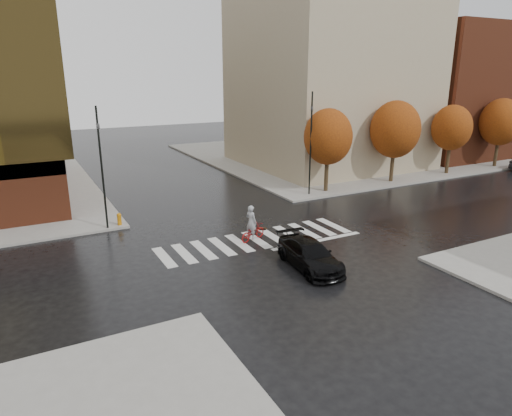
{
  "coord_description": "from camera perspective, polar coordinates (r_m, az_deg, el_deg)",
  "views": [
    {
      "loc": [
        -11.66,
        -21.32,
        9.39
      ],
      "look_at": [
        -0.14,
        0.3,
        2.0
      ],
      "focal_mm": 32.0,
      "sensor_mm": 36.0,
      "label": 1
    }
  ],
  "objects": [
    {
      "name": "crosswalk",
      "position": [
        26.46,
        0.07,
        -3.98
      ],
      "size": [
        12.0,
        3.0,
        0.01
      ],
      "primitive_type": "cube",
      "color": "silver",
      "rests_on": "ground"
    },
    {
      "name": "fire_hydrant",
      "position": [
        29.63,
        -16.73,
        -1.25
      ],
      "size": [
        0.28,
        0.28,
        0.77
      ],
      "color": "#C0730B",
      "rests_on": "sidewalk_nw"
    },
    {
      "name": "cyclist",
      "position": [
        26.15,
        -0.48,
        -2.58
      ],
      "size": [
        1.96,
        1.26,
        2.1
      ],
      "rotation": [
        0.0,
        0.0,
        1.93
      ],
      "color": "#9B0E0E",
      "rests_on": "ground"
    },
    {
      "name": "tree_ne_a",
      "position": [
        36.31,
        9.0,
        8.78
      ],
      "size": [
        3.8,
        3.8,
        6.5
      ],
      "color": "#322516",
      "rests_on": "sidewalk_ne"
    },
    {
      "name": "sedan",
      "position": [
        22.79,
        6.72,
        -5.83
      ],
      "size": [
        2.27,
        4.76,
        1.34
      ],
      "primitive_type": "imported",
      "rotation": [
        0.0,
        0.0,
        -0.09
      ],
      "color": "black",
      "rests_on": "ground"
    },
    {
      "name": "building_ne_tan",
      "position": [
        47.85,
        9.11,
        16.3
      ],
      "size": [
        16.0,
        16.0,
        18.0
      ],
      "primitive_type": "cube",
      "color": "tan",
      "rests_on": "sidewalk_ne"
    },
    {
      "name": "ground",
      "position": [
        26.05,
        0.59,
        -4.34
      ],
      "size": [
        120.0,
        120.0,
        0.0
      ],
      "primitive_type": "plane",
      "color": "black",
      "rests_on": "ground"
    },
    {
      "name": "tree_ne_b",
      "position": [
        40.85,
        17.0,
        9.36
      ],
      "size": [
        4.2,
        4.2,
        6.89
      ],
      "color": "#322516",
      "rests_on": "sidewalk_ne"
    },
    {
      "name": "sidewalk_ne",
      "position": [
        54.26,
        9.53,
        6.67
      ],
      "size": [
        30.0,
        30.0,
        0.15
      ],
      "primitive_type": "cube",
      "color": "gray",
      "rests_on": "ground"
    },
    {
      "name": "traffic_light_nw",
      "position": [
        28.42,
        -18.8,
        5.65
      ],
      "size": [
        0.23,
        0.21,
        7.34
      ],
      "rotation": [
        0.0,
        0.0,
        -2.0
      ],
      "color": "black",
      "rests_on": "sidewalk_nw"
    },
    {
      "name": "tree_ne_d",
      "position": [
        51.66,
        28.28,
        9.44
      ],
      "size": [
        4.0,
        4.0,
        6.7
      ],
      "color": "#322516",
      "rests_on": "sidewalk_ne"
    },
    {
      "name": "manhole",
      "position": [
        28.23,
        0.78,
        -2.62
      ],
      "size": [
        0.77,
        0.77,
        0.01
      ],
      "primitive_type": "cylinder",
      "rotation": [
        0.0,
        0.0,
        -0.3
      ],
      "color": "#4A2D1A",
      "rests_on": "ground"
    },
    {
      "name": "building_ne_brick",
      "position": [
        58.24,
        22.69,
        13.33
      ],
      "size": [
        14.0,
        14.0,
        14.0
      ],
      "primitive_type": "cube",
      "color": "brown",
      "rests_on": "sidewalk_ne"
    },
    {
      "name": "tree_ne_c",
      "position": [
        46.06,
        23.27,
        9.2
      ],
      "size": [
        3.6,
        3.6,
        6.31
      ],
      "color": "#322516",
      "rests_on": "sidewalk_ne"
    },
    {
      "name": "traffic_light_ne",
      "position": [
        35.02,
        6.88,
        8.88
      ],
      "size": [
        0.22,
        0.24,
        7.79
      ],
      "rotation": [
        0.0,
        0.0,
        2.78
      ],
      "color": "black",
      "rests_on": "sidewalk_ne"
    }
  ]
}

